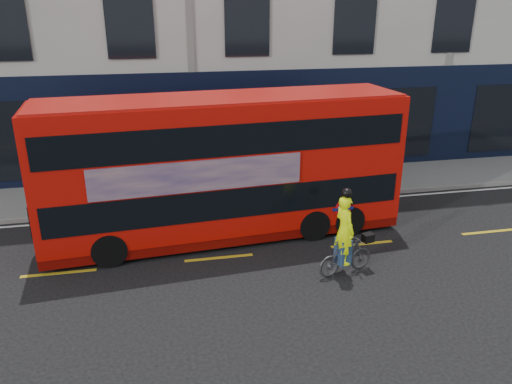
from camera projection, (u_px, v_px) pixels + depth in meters
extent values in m
plane|color=black|center=(227.00, 288.00, 11.73)|extent=(120.00, 120.00, 0.00)
cube|color=slate|center=(200.00, 191.00, 17.66)|extent=(60.00, 3.00, 0.12)
cube|color=slate|center=(205.00, 206.00, 16.29)|extent=(60.00, 0.12, 0.13)
cube|color=black|center=(194.00, 127.00, 18.34)|extent=(50.00, 0.08, 4.00)
cube|color=silver|center=(206.00, 211.00, 16.03)|extent=(58.00, 0.10, 0.01)
cube|color=red|center=(224.00, 163.00, 13.70)|extent=(9.98, 3.00, 3.53)
cube|color=#620703|center=(225.00, 226.00, 14.37)|extent=(9.97, 2.96, 0.27)
cube|color=black|center=(224.00, 189.00, 13.97)|extent=(9.59, 3.01, 0.80)
cube|color=black|center=(223.00, 130.00, 13.37)|extent=(9.59, 3.01, 0.80)
cube|color=#A2110B|center=(222.00, 98.00, 13.07)|extent=(9.78, 2.90, 0.07)
cube|color=black|center=(382.00, 174.00, 15.25)|extent=(0.20, 2.01, 0.80)
cube|color=black|center=(387.00, 119.00, 14.65)|extent=(0.20, 2.01, 0.80)
cube|color=black|center=(35.00, 208.00, 12.69)|extent=(0.20, 2.01, 0.80)
cube|color=tan|center=(199.00, 176.00, 12.41)|extent=(5.35, 0.46, 0.80)
cylinder|color=red|center=(343.00, 209.00, 13.93)|extent=(0.50, 0.06, 0.50)
cylinder|color=white|center=(343.00, 209.00, 13.92)|extent=(0.32, 0.05, 0.32)
cube|color=#0C1459|center=(343.00, 209.00, 13.92)|extent=(0.63, 0.07, 0.08)
cylinder|color=black|center=(334.00, 207.00, 15.19)|extent=(1.07, 2.35, 0.89)
cylinder|color=black|center=(301.00, 211.00, 14.91)|extent=(1.07, 2.35, 0.89)
cylinder|color=black|center=(109.00, 233.00, 13.47)|extent=(1.07, 2.35, 0.89)
imported|color=#424447|center=(346.00, 257.00, 12.22)|extent=(1.57, 0.78, 0.91)
imported|color=#DBFB05|center=(344.00, 230.00, 11.92)|extent=(0.55, 0.71, 1.72)
cube|color=black|center=(368.00, 238.00, 12.34)|extent=(0.31, 0.27, 0.21)
cube|color=navy|center=(343.00, 251.00, 12.12)|extent=(0.37, 0.42, 0.67)
sphere|color=black|center=(347.00, 193.00, 11.59)|extent=(0.25, 0.25, 0.25)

